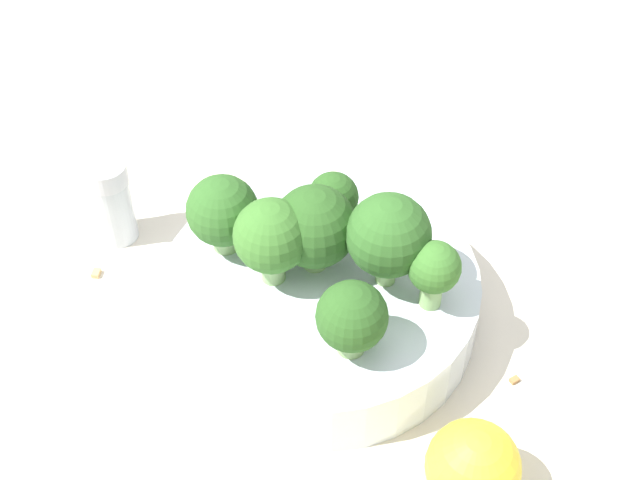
% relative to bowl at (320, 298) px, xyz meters
% --- Properties ---
extents(ground_plane, '(3.00, 3.00, 0.00)m').
position_rel_bowl_xyz_m(ground_plane, '(0.00, 0.00, -0.02)').
color(ground_plane, beige).
extents(bowl, '(0.21, 0.21, 0.04)m').
position_rel_bowl_xyz_m(bowl, '(0.00, 0.00, 0.00)').
color(bowl, silver).
rests_on(bowl, ground_plane).
extents(broccoli_floret_0, '(0.05, 0.05, 0.07)m').
position_rel_bowl_xyz_m(broccoli_floret_0, '(0.02, -0.04, 0.06)').
color(broccoli_floret_0, '#84AD66').
rests_on(broccoli_floret_0, bowl).
extents(broccoli_floret_1, '(0.05, 0.05, 0.06)m').
position_rel_bowl_xyz_m(broccoli_floret_1, '(0.01, 0.01, 0.06)').
color(broccoli_floret_1, '#8EB770').
rests_on(broccoli_floret_1, bowl).
extents(broccoli_floret_2, '(0.03, 0.03, 0.05)m').
position_rel_bowl_xyz_m(broccoli_floret_2, '(0.02, -0.07, 0.05)').
color(broccoli_floret_2, '#84AD66').
rests_on(broccoli_floret_2, bowl).
extents(broccoli_floret_3, '(0.05, 0.05, 0.06)m').
position_rel_bowl_xyz_m(broccoli_floret_3, '(-0.01, 0.07, 0.05)').
color(broccoli_floret_3, '#8EB770').
rests_on(broccoli_floret_3, bowl).
extents(broccoli_floret_4, '(0.04, 0.04, 0.05)m').
position_rel_bowl_xyz_m(broccoli_floret_4, '(-0.04, -0.04, 0.05)').
color(broccoli_floret_4, '#84AD66').
rests_on(broccoli_floret_4, bowl).
extents(broccoli_floret_5, '(0.03, 0.03, 0.05)m').
position_rel_bowl_xyz_m(broccoli_floret_5, '(0.04, 0.01, 0.05)').
color(broccoli_floret_5, '#84AD66').
rests_on(broccoli_floret_5, bowl).
extents(broccoli_floret_6, '(0.05, 0.05, 0.06)m').
position_rel_bowl_xyz_m(broccoli_floret_6, '(-0.02, 0.03, 0.06)').
color(broccoli_floret_6, '#8EB770').
rests_on(broccoli_floret_6, bowl).
extents(pepper_shaker, '(0.03, 0.03, 0.07)m').
position_rel_bowl_xyz_m(pepper_shaker, '(-0.01, 0.17, 0.01)').
color(pepper_shaker, '#B2B7BC').
rests_on(pepper_shaker, ground_plane).
extents(lemon_wedge, '(0.05, 0.05, 0.05)m').
position_rel_bowl_xyz_m(lemon_wedge, '(-0.07, -0.14, 0.01)').
color(lemon_wedge, yellow).
rests_on(lemon_wedge, ground_plane).
extents(almond_crumb_0, '(0.01, 0.01, 0.01)m').
position_rel_bowl_xyz_m(almond_crumb_0, '(0.02, -0.13, -0.02)').
color(almond_crumb_0, olive).
rests_on(almond_crumb_0, ground_plane).
extents(almond_crumb_1, '(0.01, 0.01, 0.01)m').
position_rel_bowl_xyz_m(almond_crumb_1, '(-0.04, 0.16, -0.02)').
color(almond_crumb_1, tan).
rests_on(almond_crumb_1, ground_plane).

